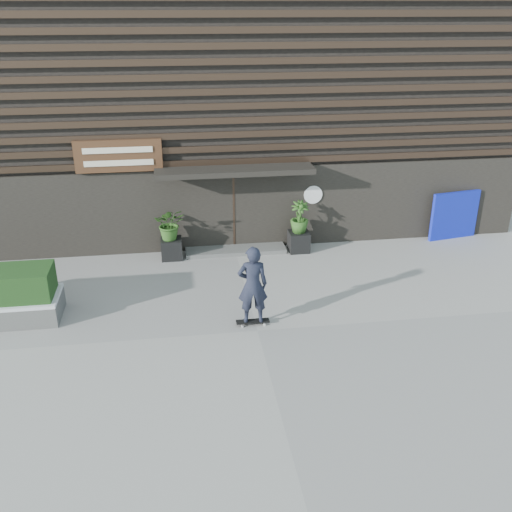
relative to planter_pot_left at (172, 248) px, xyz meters
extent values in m
plane|color=gray|center=(1.90, -4.40, -0.30)|extent=(80.00, 80.00, 0.00)
cube|color=#50504D|center=(1.90, 0.20, -0.24)|extent=(3.00, 0.80, 0.12)
cube|color=black|center=(0.00, 0.00, 0.00)|extent=(0.60, 0.60, 0.60)
imported|color=#2D591E|center=(0.00, 0.00, 0.78)|extent=(0.86, 0.75, 0.96)
cube|color=black|center=(3.80, 0.00, 0.00)|extent=(0.60, 0.60, 0.60)
imported|color=#2D591E|center=(3.80, 0.00, 0.78)|extent=(0.54, 0.54, 0.96)
cube|color=#0D19B2|center=(8.85, 0.30, 0.46)|extent=(1.63, 0.40, 1.53)
cube|color=black|center=(1.90, 5.60, 3.70)|extent=(18.00, 10.00, 8.00)
cube|color=black|center=(1.90, 0.54, 0.95)|extent=(18.00, 0.12, 2.50)
cube|color=#38281E|center=(1.90, 0.48, 2.40)|extent=(17.60, 0.08, 0.18)
cube|color=#38281E|center=(1.90, 0.48, 2.79)|extent=(17.60, 0.08, 0.18)
cube|color=#38281E|center=(1.90, 0.48, 3.18)|extent=(17.60, 0.08, 0.18)
cube|color=#38281E|center=(1.90, 0.48, 3.58)|extent=(17.60, 0.08, 0.18)
cube|color=#38281E|center=(1.90, 0.48, 3.97)|extent=(17.60, 0.08, 0.18)
cube|color=#38281E|center=(1.90, 0.48, 4.36)|extent=(17.60, 0.08, 0.18)
cube|color=#38281E|center=(1.90, 0.48, 4.75)|extent=(17.60, 0.08, 0.18)
cube|color=#38281E|center=(1.90, 0.48, 5.15)|extent=(17.60, 0.08, 0.18)
cube|color=#38281E|center=(1.90, 0.48, 5.54)|extent=(17.60, 0.08, 0.18)
cube|color=#38281E|center=(1.90, 0.48, 5.93)|extent=(17.60, 0.08, 0.18)
cube|color=#38281E|center=(1.90, 0.48, 6.32)|extent=(17.60, 0.08, 0.18)
cube|color=black|center=(1.90, 0.10, 2.25)|extent=(4.50, 1.00, 0.15)
cube|color=black|center=(1.90, 0.70, 0.85)|extent=(2.40, 0.30, 2.30)
cube|color=#38281E|center=(1.90, 0.52, 0.85)|extent=(0.06, 0.10, 2.30)
cube|color=#472B19|center=(-1.30, 0.40, 2.70)|extent=(2.40, 0.10, 0.90)
cube|color=beige|center=(-1.30, 0.33, 2.88)|extent=(1.90, 0.02, 0.16)
cube|color=beige|center=(-1.30, 0.33, 2.52)|extent=(1.90, 0.02, 0.16)
cylinder|color=white|center=(4.30, 0.46, 1.30)|extent=(0.56, 0.03, 0.56)
cube|color=black|center=(1.83, -4.10, -0.21)|extent=(0.78, 0.20, 0.02)
cylinder|color=#A8A7A3|center=(1.57, -4.20, -0.27)|extent=(0.06, 0.03, 0.06)
cylinder|color=beige|center=(1.57, -4.00, -0.27)|extent=(0.06, 0.03, 0.06)
cylinder|color=beige|center=(2.09, -4.20, -0.27)|extent=(0.06, 0.03, 0.06)
cylinder|color=#AEAEA9|center=(2.09, -4.00, -0.27)|extent=(0.06, 0.03, 0.06)
imported|color=black|center=(1.83, -4.10, 0.74)|extent=(0.71, 0.48, 1.88)
camera|label=1|loc=(0.26, -15.59, 6.63)|focal=40.19mm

